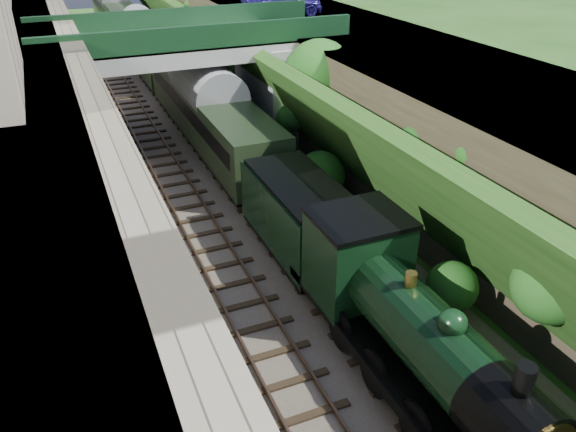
{
  "coord_description": "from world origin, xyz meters",
  "views": [
    {
      "loc": [
        -6.62,
        -6.22,
        12.18
      ],
      "look_at": [
        0.0,
        9.36,
        2.86
      ],
      "focal_mm": 35.0,
      "sensor_mm": 36.0,
      "label": 1
    }
  ],
  "objects_px": {
    "tree": "(320,78)",
    "locomotive": "(408,330)",
    "tender": "(300,220)",
    "road_bridge": "(200,76)",
    "car_blue": "(281,1)"
  },
  "relations": [
    {
      "from": "road_bridge",
      "to": "car_blue",
      "type": "height_order",
      "value": "car_blue"
    },
    {
      "from": "tender",
      "to": "locomotive",
      "type": "bearing_deg",
      "value": -90.0
    },
    {
      "from": "car_blue",
      "to": "road_bridge",
      "type": "bearing_deg",
      "value": 124.48
    },
    {
      "from": "tree",
      "to": "locomotive",
      "type": "height_order",
      "value": "tree"
    },
    {
      "from": "road_bridge",
      "to": "tree",
      "type": "distance_m",
      "value": 6.97
    },
    {
      "from": "tender",
      "to": "road_bridge",
      "type": "bearing_deg",
      "value": 91.13
    },
    {
      "from": "road_bridge",
      "to": "tree",
      "type": "xyz_separation_m",
      "value": [
        4.97,
        -4.85,
        0.57
      ]
    },
    {
      "from": "locomotive",
      "to": "tender",
      "type": "height_order",
      "value": "locomotive"
    },
    {
      "from": "car_blue",
      "to": "locomotive",
      "type": "xyz_separation_m",
      "value": [
        -6.2,
        -24.15,
        -5.21
      ]
    },
    {
      "from": "tree",
      "to": "car_blue",
      "type": "distance_m",
      "value": 9.1
    },
    {
      "from": "locomotive",
      "to": "tree",
      "type": "bearing_deg",
      "value": 73.1
    },
    {
      "from": "locomotive",
      "to": "tender",
      "type": "xyz_separation_m",
      "value": [
        -0.0,
        7.36,
        -0.27
      ]
    },
    {
      "from": "road_bridge",
      "to": "tender",
      "type": "height_order",
      "value": "road_bridge"
    },
    {
      "from": "tree",
      "to": "locomotive",
      "type": "bearing_deg",
      "value": -106.9
    },
    {
      "from": "locomotive",
      "to": "tender",
      "type": "bearing_deg",
      "value": 90.0
    }
  ]
}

